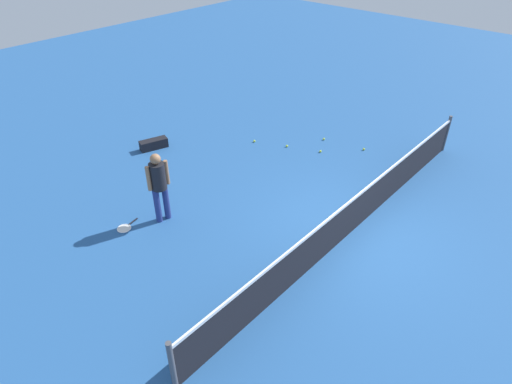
# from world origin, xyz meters

# --- Properties ---
(ground_plane) EXTENTS (40.00, 40.00, 0.00)m
(ground_plane) POSITION_xyz_m (0.00, 0.00, 0.00)
(ground_plane) COLOR #265693
(court_net) EXTENTS (10.09, 0.09, 1.07)m
(court_net) POSITION_xyz_m (0.00, 0.00, 0.50)
(court_net) COLOR #4C4C51
(court_net) RESTS_ON ground_plane
(player_near_side) EXTENTS (0.53, 0.40, 1.70)m
(player_near_side) POSITION_xyz_m (2.48, -3.45, 1.01)
(player_near_side) COLOR navy
(player_near_side) RESTS_ON ground_plane
(tennis_racket_near_player) EXTENTS (0.60, 0.37, 0.03)m
(tennis_racket_near_player) POSITION_xyz_m (3.27, -3.84, 0.01)
(tennis_racket_near_player) COLOR white
(tennis_racket_near_player) RESTS_ON ground_plane
(tennis_ball_near_player) EXTENTS (0.07, 0.07, 0.07)m
(tennis_ball_near_player) POSITION_xyz_m (-1.72, -4.43, 0.03)
(tennis_ball_near_player) COLOR #C6E033
(tennis_ball_near_player) RESTS_ON ground_plane
(tennis_ball_by_net) EXTENTS (0.07, 0.07, 0.07)m
(tennis_ball_by_net) POSITION_xyz_m (-2.52, -2.58, 0.03)
(tennis_ball_by_net) COLOR #C6E033
(tennis_ball_by_net) RESTS_ON ground_plane
(tennis_ball_midcourt) EXTENTS (0.07, 0.07, 0.07)m
(tennis_ball_midcourt) POSITION_xyz_m (-3.23, -2.94, 0.03)
(tennis_ball_midcourt) COLOR #C6E033
(tennis_ball_midcourt) RESTS_ON ground_plane
(tennis_ball_baseline) EXTENTS (0.07, 0.07, 0.07)m
(tennis_ball_baseline) POSITION_xyz_m (-3.47, -1.71, 0.03)
(tennis_ball_baseline) COLOR #C6E033
(tennis_ball_baseline) RESTS_ON ground_plane
(tennis_ball_stray_left) EXTENTS (0.07, 0.07, 0.07)m
(tennis_ball_stray_left) POSITION_xyz_m (-2.13, -3.51, 0.03)
(tennis_ball_stray_left) COLOR #C6E033
(tennis_ball_stray_left) RESTS_ON ground_plane
(equipment_bag) EXTENTS (0.85, 0.51, 0.28)m
(equipment_bag) POSITION_xyz_m (0.49, -6.36, 0.14)
(equipment_bag) COLOR black
(equipment_bag) RESTS_ON ground_plane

